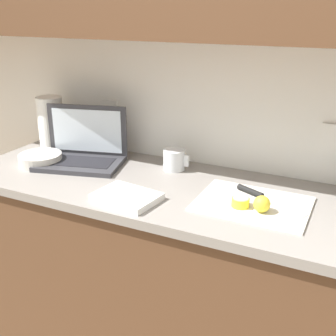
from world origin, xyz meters
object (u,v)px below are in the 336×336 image
object	(u,v)px
lemon_whole_beside	(262,204)
paper_towel_roll	(51,123)
lemon_half_cut	(240,202)
knife	(258,195)
laptop	(83,150)
cutting_board	(253,204)
bowl_white	(40,159)
measuring_cup	(174,160)

from	to	relation	value
lemon_whole_beside	paper_towel_roll	bearing A→B (deg)	166.98
paper_towel_roll	lemon_half_cut	bearing A→B (deg)	-13.54
knife	paper_towel_roll	world-z (taller)	paper_towel_roll
laptop	knife	distance (m)	0.79
cutting_board	paper_towel_roll	size ratio (longest dim) A/B	1.54
lemon_whole_beside	bowl_white	distance (m)	0.99
lemon_whole_beside	measuring_cup	world-z (taller)	measuring_cup
lemon_whole_beside	measuring_cup	bearing A→B (deg)	150.48
bowl_white	cutting_board	bearing A→B (deg)	0.27
measuring_cup	paper_towel_roll	distance (m)	0.66
measuring_cup	lemon_half_cut	bearing A→B (deg)	-33.52
lemon_whole_beside	measuring_cup	xyz separation A→B (m)	(-0.43, 0.25, 0.01)
cutting_board	lemon_half_cut	xyz separation A→B (m)	(-0.03, -0.05, 0.02)
cutting_board	measuring_cup	xyz separation A→B (m)	(-0.39, 0.19, 0.04)
knife	measuring_cup	distance (m)	0.42
lemon_half_cut	paper_towel_roll	xyz separation A→B (m)	(-1.01, 0.24, 0.10)
laptop	lemon_whole_beside	size ratio (longest dim) A/B	7.16
lemon_half_cut	bowl_white	xyz separation A→B (m)	(-0.91, 0.04, -0.00)
cutting_board	measuring_cup	size ratio (longest dim) A/B	3.41
lemon_half_cut	bowl_white	world-z (taller)	bowl_white
laptop	lemon_half_cut	xyz separation A→B (m)	(0.76, -0.14, -0.03)
paper_towel_roll	cutting_board	bearing A→B (deg)	-10.67
measuring_cup	lemon_whole_beside	bearing A→B (deg)	-29.52
knife	lemon_whole_beside	xyz separation A→B (m)	(0.04, -0.11, 0.02)
knife	measuring_cup	size ratio (longest dim) A/B	2.42
cutting_board	measuring_cup	bearing A→B (deg)	153.95
cutting_board	bowl_white	bearing A→B (deg)	-179.73
bowl_white	paper_towel_roll	xyz separation A→B (m)	(-0.10, 0.20, 0.10)
measuring_cup	paper_towel_roll	bearing A→B (deg)	179.48
laptop	cutting_board	distance (m)	0.79
knife	paper_towel_roll	distance (m)	1.07
measuring_cup	bowl_white	distance (m)	0.59
laptop	cutting_board	world-z (taller)	laptop
laptop	measuring_cup	world-z (taller)	laptop
knife	laptop	bearing A→B (deg)	-157.77
cutting_board	bowl_white	xyz separation A→B (m)	(-0.95, -0.00, 0.02)
lemon_whole_beside	cutting_board	bearing A→B (deg)	128.32
laptop	cutting_board	size ratio (longest dim) A/B	1.05
lemon_half_cut	lemon_whole_beside	xyz separation A→B (m)	(0.07, -0.01, 0.01)
lemon_half_cut	bowl_white	distance (m)	0.92
measuring_cup	paper_towel_roll	xyz separation A→B (m)	(-0.65, 0.01, 0.08)
knife	lemon_half_cut	distance (m)	0.11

